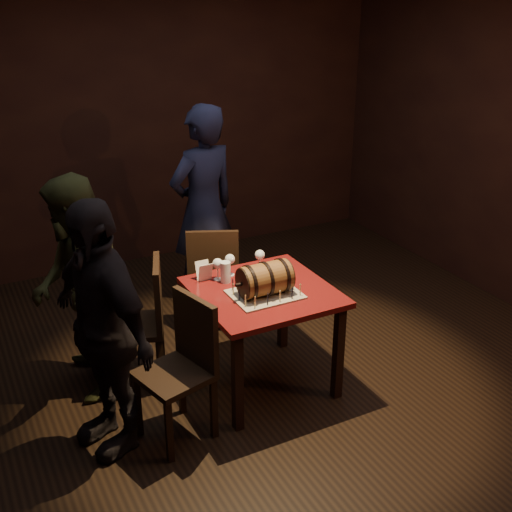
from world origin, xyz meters
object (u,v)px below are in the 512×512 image
(chair_left_front, at_px, (184,361))
(person_left_front, at_px, (102,329))
(barrel_cake, at_px, (265,279))
(pint_of_ale, at_px, (226,272))
(person_back, at_px, (204,209))
(chair_left_rear, at_px, (145,317))
(person_left_rear, at_px, (77,290))
(wine_glass_left, at_px, (218,264))
(wine_glass_mid, at_px, (230,260))
(wine_glass_right, at_px, (260,256))
(pub_table, at_px, (263,304))
(chair_back, at_px, (213,274))

(chair_left_front, distance_m, person_left_front, 0.55)
(barrel_cake, distance_m, pint_of_ale, 0.34)
(pint_of_ale, xyz_separation_m, person_back, (0.31, 1.11, 0.07))
(chair_left_rear, bearing_deg, person_left_rear, 165.64)
(chair_left_rear, bearing_deg, person_back, 47.52)
(wine_glass_left, relative_size, wine_glass_mid, 1.00)
(chair_left_rear, height_order, person_left_front, person_left_front)
(wine_glass_right, bearing_deg, wine_glass_left, 179.88)
(person_left_front, bearing_deg, wine_glass_left, 97.11)
(pint_of_ale, relative_size, person_back, 0.08)
(pint_of_ale, bearing_deg, wine_glass_right, 10.73)
(barrel_cake, xyz_separation_m, chair_left_front, (-0.65, -0.16, -0.35))
(wine_glass_mid, bearing_deg, chair_left_rear, 171.04)
(pub_table, height_order, person_left_front, person_left_front)
(person_left_rear, distance_m, person_left_front, 0.63)
(barrel_cake, distance_m, wine_glass_mid, 0.40)
(barrel_cake, bearing_deg, person_left_rear, 151.73)
(pub_table, distance_m, pint_of_ale, 0.34)
(chair_left_front, height_order, person_left_front, person_left_front)
(pub_table, distance_m, wine_glass_mid, 0.40)
(barrel_cake, xyz_separation_m, person_left_front, (-1.10, -0.03, -0.07))
(barrel_cake, height_order, person_left_rear, person_left_rear)
(barrel_cake, distance_m, person_back, 1.42)
(barrel_cake, relative_size, chair_back, 0.42)
(wine_glass_right, bearing_deg, chair_back, 103.60)
(wine_glass_mid, xyz_separation_m, chair_left_front, (-0.58, -0.55, -0.34))
(wine_glass_mid, height_order, person_left_rear, person_left_rear)
(pub_table, xyz_separation_m, wine_glass_left, (-0.21, 0.28, 0.23))
(barrel_cake, bearing_deg, person_left_front, -178.19)
(barrel_cake, height_order, wine_glass_left, barrel_cake)
(pub_table, xyz_separation_m, wine_glass_right, (0.12, 0.28, 0.23))
(wine_glass_mid, distance_m, wine_glass_right, 0.22)
(chair_left_rear, height_order, person_back, person_back)
(wine_glass_mid, bearing_deg, person_left_front, -157.61)
(pub_table, distance_m, chair_left_rear, 0.83)
(pint_of_ale, distance_m, chair_left_front, 0.75)
(pint_of_ale, bearing_deg, person_left_rear, 163.20)
(chair_left_rear, distance_m, chair_left_front, 0.65)
(wine_glass_right, bearing_deg, chair_left_rear, 171.44)
(chair_left_front, xyz_separation_m, person_back, (0.82, 1.57, 0.37))
(chair_left_front, bearing_deg, barrel_cake, 13.76)
(barrel_cake, xyz_separation_m, wine_glass_mid, (-0.07, 0.39, -0.00))
(person_left_front, bearing_deg, wine_glass_mid, 96.27)
(wine_glass_mid, height_order, pint_of_ale, wine_glass_mid)
(barrel_cake, relative_size, wine_glass_right, 2.44)
(pint_of_ale, distance_m, chair_back, 0.69)
(person_left_front, bearing_deg, chair_back, 113.77)
(wine_glass_right, height_order, person_back, person_back)
(chair_left_rear, bearing_deg, person_left_front, -128.64)
(person_back, xyz_separation_m, person_left_rear, (-1.27, -0.82, -0.11))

